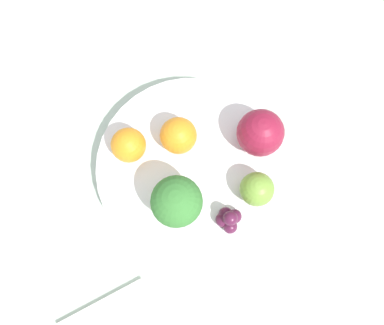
{
  "coord_description": "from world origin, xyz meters",
  "views": [
    {
      "loc": [
        -0.04,
        -0.13,
        0.54
      ],
      "look_at": [
        0.0,
        0.0,
        0.06
      ],
      "focal_mm": 35.0,
      "sensor_mm": 36.0,
      "label": 1
    }
  ],
  "objects_px": {
    "broccoli": "(177,202)",
    "orange_back": "(178,136)",
    "bowl": "(192,167)",
    "orange_front": "(128,145)",
    "apple_red": "(260,133)",
    "grape_cluster": "(229,219)",
    "apple_green": "(257,189)"
  },
  "relations": [
    {
      "from": "orange_front",
      "to": "grape_cluster",
      "type": "relative_size",
      "value": 1.33
    },
    {
      "from": "bowl",
      "to": "orange_back",
      "type": "relative_size",
      "value": 5.3
    },
    {
      "from": "broccoli",
      "to": "orange_front",
      "type": "xyz_separation_m",
      "value": [
        -0.04,
        0.09,
        -0.02
      ]
    },
    {
      "from": "bowl",
      "to": "orange_back",
      "type": "height_order",
      "value": "orange_back"
    },
    {
      "from": "bowl",
      "to": "grape_cluster",
      "type": "distance_m",
      "value": 0.09
    },
    {
      "from": "bowl",
      "to": "apple_red",
      "type": "xyz_separation_m",
      "value": [
        0.09,
        0.01,
        0.05
      ]
    },
    {
      "from": "apple_green",
      "to": "orange_front",
      "type": "height_order",
      "value": "orange_front"
    },
    {
      "from": "broccoli",
      "to": "orange_back",
      "type": "xyz_separation_m",
      "value": [
        0.03,
        0.09,
        -0.02
      ]
    },
    {
      "from": "bowl",
      "to": "apple_red",
      "type": "distance_m",
      "value": 0.11
    },
    {
      "from": "orange_front",
      "to": "broccoli",
      "type": "bearing_deg",
      "value": -66.82
    },
    {
      "from": "orange_front",
      "to": "bowl",
      "type": "bearing_deg",
      "value": -30.06
    },
    {
      "from": "bowl",
      "to": "orange_front",
      "type": "relative_size",
      "value": 5.63
    },
    {
      "from": "apple_red",
      "to": "orange_back",
      "type": "bearing_deg",
      "value": 164.28
    },
    {
      "from": "grape_cluster",
      "to": "orange_front",
      "type": "bearing_deg",
      "value": 127.24
    },
    {
      "from": "apple_green",
      "to": "grape_cluster",
      "type": "distance_m",
      "value": 0.05
    },
    {
      "from": "broccoli",
      "to": "orange_front",
      "type": "height_order",
      "value": "broccoli"
    },
    {
      "from": "bowl",
      "to": "apple_green",
      "type": "xyz_separation_m",
      "value": [
        0.07,
        -0.06,
        0.04
      ]
    },
    {
      "from": "bowl",
      "to": "orange_back",
      "type": "xyz_separation_m",
      "value": [
        -0.01,
        0.04,
        0.04
      ]
    },
    {
      "from": "apple_red",
      "to": "apple_green",
      "type": "xyz_separation_m",
      "value": [
        -0.03,
        -0.07,
        -0.01
      ]
    },
    {
      "from": "broccoli",
      "to": "apple_green",
      "type": "height_order",
      "value": "broccoli"
    },
    {
      "from": "apple_green",
      "to": "grape_cluster",
      "type": "height_order",
      "value": "apple_green"
    },
    {
      "from": "broccoli",
      "to": "apple_red",
      "type": "height_order",
      "value": "broccoli"
    },
    {
      "from": "apple_red",
      "to": "apple_green",
      "type": "relative_size",
      "value": 1.41
    },
    {
      "from": "apple_red",
      "to": "grape_cluster",
      "type": "distance_m",
      "value": 0.12
    },
    {
      "from": "apple_red",
      "to": "apple_green",
      "type": "bearing_deg",
      "value": -111.47
    },
    {
      "from": "orange_front",
      "to": "orange_back",
      "type": "bearing_deg",
      "value": -5.5
    },
    {
      "from": "broccoli",
      "to": "orange_back",
      "type": "height_order",
      "value": "broccoli"
    },
    {
      "from": "broccoli",
      "to": "orange_back",
      "type": "relative_size",
      "value": 1.53
    },
    {
      "from": "apple_red",
      "to": "grape_cluster",
      "type": "relative_size",
      "value": 1.79
    },
    {
      "from": "apple_green",
      "to": "orange_front",
      "type": "bearing_deg",
      "value": 144.03
    },
    {
      "from": "bowl",
      "to": "apple_red",
      "type": "relative_size",
      "value": 4.19
    },
    {
      "from": "apple_red",
      "to": "orange_back",
      "type": "distance_m",
      "value": 0.11
    }
  ]
}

